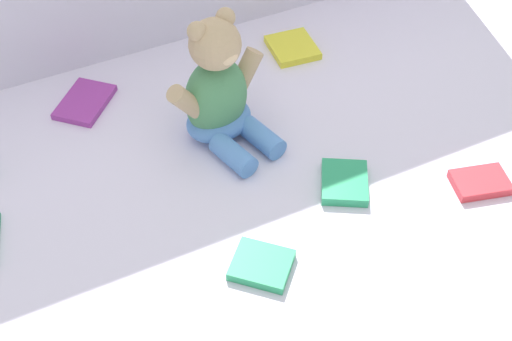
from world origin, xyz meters
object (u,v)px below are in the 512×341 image
(book_case_2, at_px, (480,182))
(book_case_3, at_px, (345,182))
(book_case_0, at_px, (293,47))
(book_case_6, at_px, (262,265))
(teddy_bear, at_px, (219,94))
(book_case_4, at_px, (85,102))

(book_case_2, xyz_separation_m, book_case_3, (-0.23, 0.11, 0.00))
(book_case_0, relative_size, book_case_3, 1.06)
(book_case_2, bearing_deg, book_case_6, -76.53)
(teddy_bear, relative_size, book_case_0, 2.45)
(teddy_bear, relative_size, book_case_6, 2.76)
(book_case_2, height_order, book_case_3, book_case_3)
(book_case_0, bearing_deg, teddy_bear, -139.75)
(book_case_2, xyz_separation_m, book_case_6, (-0.45, 0.01, -0.00))
(book_case_0, height_order, book_case_6, book_case_6)
(book_case_0, distance_m, book_case_6, 0.61)
(teddy_bear, bearing_deg, book_case_3, -72.71)
(book_case_0, distance_m, book_case_4, 0.48)
(teddy_bear, bearing_deg, book_case_0, 19.60)
(book_case_2, relative_size, book_case_4, 0.80)
(book_case_0, height_order, book_case_2, book_case_2)
(teddy_bear, relative_size, book_case_4, 2.11)
(teddy_bear, xyz_separation_m, book_case_6, (-0.07, -0.34, -0.09))
(book_case_3, xyz_separation_m, book_case_6, (-0.22, -0.10, -0.00))
(book_case_2, bearing_deg, book_case_0, -152.43)
(teddy_bear, relative_size, book_case_3, 2.59)
(teddy_bear, bearing_deg, book_case_4, 123.05)
(book_case_0, relative_size, book_case_2, 1.08)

